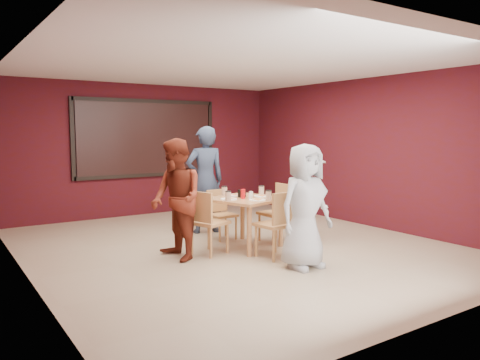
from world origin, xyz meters
TOP-DOWN VIEW (x-y plane):
  - floor at (0.00, 0.00)m, footprint 7.00×7.00m
  - window_blinds at (0.00, 3.45)m, footprint 3.00×0.02m
  - dining_table at (0.11, -0.12)m, footprint 1.21×1.21m
  - chair_front at (0.13, -0.92)m, footprint 0.50×0.50m
  - chair_back at (0.10, 0.61)m, footprint 0.40×0.40m
  - chair_left at (-0.63, -0.18)m, footprint 0.57×0.57m
  - chair_right at (0.81, -0.06)m, footprint 0.46×0.46m
  - diner_front at (0.13, -1.46)m, footprint 0.82×0.55m
  - diner_back at (0.12, 1.16)m, footprint 0.76×0.58m
  - diner_left at (-1.09, -0.16)m, footprint 0.65×0.83m
  - diner_right at (1.27, -0.26)m, footprint 0.66×1.02m

SIDE VIEW (x-z plane):
  - floor at x=0.00m, z-range 0.00..0.00m
  - chair_back at x=0.10m, z-range 0.05..0.87m
  - chair_right at x=0.81m, z-range 0.06..1.00m
  - chair_left at x=-0.63m, z-range 0.06..1.00m
  - chair_front at x=0.13m, z-range 0.06..1.02m
  - dining_table at x=0.11m, z-range 0.22..1.14m
  - diner_right at x=1.27m, z-range 0.00..1.50m
  - diner_front at x=0.13m, z-range 0.00..1.64m
  - diner_left at x=-1.09m, z-range 0.00..1.71m
  - diner_back at x=0.12m, z-range 0.00..1.89m
  - window_blinds at x=0.00m, z-range 0.90..2.40m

